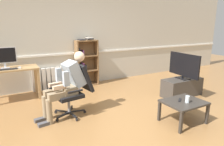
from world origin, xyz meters
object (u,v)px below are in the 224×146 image
Objects in this scene: tv_stand at (182,87)px; tv_screen at (184,66)px; bookshelf at (86,63)px; spare_remote at (180,100)px; office_chair at (75,88)px; computer_mouse at (20,68)px; person_seated at (66,83)px; radiator at (51,78)px; coffee_table at (184,104)px; keyboard at (7,69)px; imac_monitor at (4,56)px; computer_desk at (6,73)px; drinking_glass at (187,99)px.

tv_stand is 0.54m from tv_screen.
bookshelf is 2.97m from spare_remote.
bookshelf is 1.33× the size of tv_stand.
computer_mouse is at bearing -154.79° from office_chair.
computer_mouse is 0.08× the size of person_seated.
coffee_table is at bearing -61.67° from radiator.
tv_screen is 1.46m from spare_remote.
radiator is 3.43m from tv_screen.
imac_monitor is at bearing 96.57° from keyboard.
tv_stand is (1.73, -1.97, -0.42)m from bookshelf.
tv_screen is at bearing -22.51° from keyboard.
radiator is 1.36× the size of coffee_table.
computer_mouse is (0.25, 0.02, 0.01)m from keyboard.
computer_mouse reaches higher than computer_desk.
keyboard is 0.43× the size of office_chair.
imac_monitor reaches higher than coffee_table.
person_seated is 2.15m from coffee_table.
radiator is at bearing 174.33° from bookshelf.
bookshelf is at bearing -5.67° from radiator.
keyboard is at bearing -81.75° from computer_desk.
spare_remote is (1.61, -2.99, 0.11)m from radiator.
bookshelf is 2.63m from tv_screen.
tv_screen is at bearing -25.17° from imac_monitor.
keyboard is 0.34× the size of person_seated.
keyboard is 1.59m from person_seated.
computer_desk is 0.19m from keyboard.
spare_remote is at bearing -77.43° from bookshelf.
office_chair is (1.13, -1.47, -0.50)m from imac_monitor.
person_seated reaches higher than coffee_table.
imac_monitor reaches higher than tv_screen.
tv_stand is at bearing 93.93° from spare_remote.
computer_mouse is (0.28, -0.20, -0.25)m from imac_monitor.
coffee_table is (1.73, -1.24, -0.30)m from person_seated.
radiator is (0.76, 0.51, -0.48)m from computer_mouse.
imac_monitor reaches higher than person_seated.
person_seated is 2.82m from tv_stand.
bookshelf is 3.10m from drinking_glass.
keyboard is at bearing 71.12° from tv_screen.
office_chair reaches higher than computer_mouse.
coffee_table is 0.13m from drinking_glass.
office_chair is at bearing -51.02° from computer_desk.
office_chair is at bearing -52.41° from imac_monitor.
office_chair is at bearing 90.00° from person_seated.
imac_monitor reaches higher than tv_stand.
office_chair is at bearing 173.74° from tv_stand.
drinking_glass reaches higher than tv_stand.
coffee_table is at bearing -7.45° from spare_remote.
computer_desk is 1.91× the size of coffee_table.
office_chair reaches higher than drinking_glass.
person_seated is (-1.05, -1.71, 0.02)m from bookshelf.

